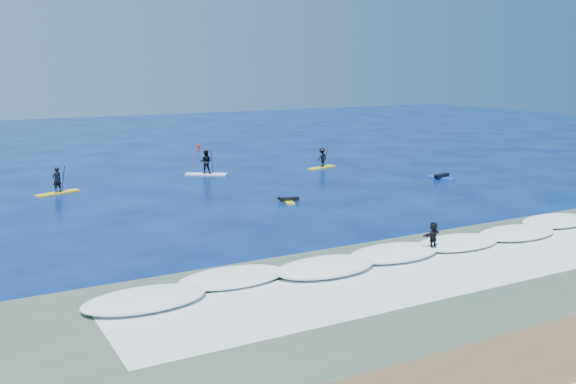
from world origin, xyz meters
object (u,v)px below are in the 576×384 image
prone_paddler_far (441,176)px  prone_paddler_near (288,200)px  marker_buoy (198,147)px  sup_paddler_center (206,164)px  sup_paddler_left (57,184)px  wave_surfer (433,238)px  sup_paddler_right (322,159)px

prone_paddler_far → prone_paddler_near: bearing=80.9°
prone_paddler_far → marker_buoy: marker_buoy is taller
prone_paddler_near → sup_paddler_center: bearing=18.9°
sup_paddler_left → prone_paddler_near: bearing=-58.6°
prone_paddler_near → marker_buoy: marker_buoy is taller
sup_paddler_center → marker_buoy: (5.23, 15.27, -0.59)m
sup_paddler_left → prone_paddler_far: bearing=-36.8°
prone_paddler_near → prone_paddler_far: prone_paddler_far is taller
sup_paddler_center → marker_buoy: bearing=103.6°
sup_paddler_left → marker_buoy: sup_paddler_left is taller
sup_paddler_center → marker_buoy: sup_paddler_center is taller
prone_paddler_near → prone_paddler_far: bearing=-67.4°
sup_paddler_left → sup_paddler_center: bearing=-9.0°
sup_paddler_left → prone_paddler_near: 16.37m
wave_surfer → marker_buoy: size_ratio=3.01×
sup_paddler_right → prone_paddler_near: 14.44m
prone_paddler_far → wave_surfer: size_ratio=1.18×
prone_paddler_near → prone_paddler_far: (14.89, 1.87, 0.03)m
sup_paddler_left → wave_surfer: bearing=-81.2°
sup_paddler_right → marker_buoy: size_ratio=4.42×
sup_paddler_left → wave_surfer: size_ratio=1.56×
sup_paddler_left → prone_paddler_near: sup_paddler_left is taller
prone_paddler_near → wave_surfer: 13.66m
sup_paddler_left → marker_buoy: bearing=25.6°
prone_paddler_far → marker_buoy: bearing=5.7°
prone_paddler_far → sup_paddler_right: bearing=14.9°
prone_paddler_near → marker_buoy: (4.47, 27.80, 0.16)m
prone_paddler_near → wave_surfer: size_ratio=0.94×
sup_paddler_left → wave_surfer: 27.21m
sup_paddler_right → prone_paddler_far: (5.47, -9.06, -0.63)m
sup_paddler_center → prone_paddler_far: size_ratio=1.37×
marker_buoy → sup_paddler_right: bearing=-73.6°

